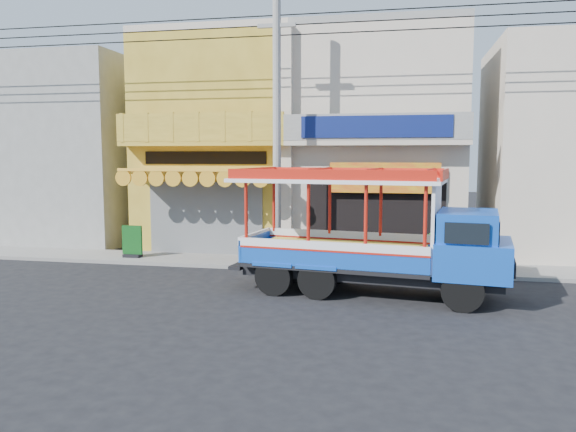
# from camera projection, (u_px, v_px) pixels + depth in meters

# --- Properties ---
(ground) EXTENTS (90.00, 90.00, 0.00)m
(ground) POSITION_uv_depth(u_px,v_px,m) (287.00, 295.00, 14.60)
(ground) COLOR black
(ground) RESTS_ON ground
(sidewalk) EXTENTS (30.00, 2.00, 0.12)m
(sidewalk) POSITION_uv_depth(u_px,v_px,m) (311.00, 264.00, 18.49)
(sidewalk) COLOR slate
(sidewalk) RESTS_ON ground
(shophouse_left) EXTENTS (6.00, 7.50, 8.24)m
(shophouse_left) POSITION_uv_depth(u_px,v_px,m) (230.00, 144.00, 22.71)
(shophouse_left) COLOR #AD8B26
(shophouse_left) RESTS_ON ground
(shophouse_right) EXTENTS (6.00, 6.75, 8.24)m
(shophouse_right) POSITION_uv_depth(u_px,v_px,m) (380.00, 143.00, 21.52)
(shophouse_right) COLOR beige
(shophouse_right) RESTS_ON ground
(party_pilaster) EXTENTS (0.35, 0.30, 8.00)m
(party_pilaster) POSITION_uv_depth(u_px,v_px,m) (287.00, 145.00, 19.09)
(party_pilaster) COLOR beige
(party_pilaster) RESTS_ON ground
(filler_building_left) EXTENTS (6.00, 6.00, 7.60)m
(filler_building_left) POSITION_uv_depth(u_px,v_px,m) (75.00, 152.00, 24.16)
(filler_building_left) COLOR gray
(filler_building_left) RESTS_ON ground
(filler_building_right) EXTENTS (6.00, 6.00, 7.60)m
(filler_building_right) POSITION_uv_depth(u_px,v_px,m) (576.00, 151.00, 20.20)
(filler_building_right) COLOR beige
(filler_building_right) RESTS_ON ground
(utility_pole) EXTENTS (28.00, 0.26, 9.00)m
(utility_pole) POSITION_uv_depth(u_px,v_px,m) (282.00, 110.00, 17.44)
(utility_pole) COLOR gray
(utility_pole) RESTS_ON ground
(songthaew_truck) EXTENTS (7.29, 3.22, 3.29)m
(songthaew_truck) POSITION_uv_depth(u_px,v_px,m) (389.00, 235.00, 14.40)
(songthaew_truck) COLOR black
(songthaew_truck) RESTS_ON ground
(green_sign) EXTENTS (0.72, 0.34, 1.10)m
(green_sign) POSITION_uv_depth(u_px,v_px,m) (132.00, 244.00, 19.41)
(green_sign) COLOR black
(green_sign) RESTS_ON sidewalk
(potted_plant_a) EXTENTS (1.07, 1.01, 0.94)m
(potted_plant_a) POSITION_uv_depth(u_px,v_px,m) (345.00, 251.00, 17.95)
(potted_plant_a) COLOR #1C5016
(potted_plant_a) RESTS_ON sidewalk
(potted_plant_b) EXTENTS (0.74, 0.77, 1.10)m
(potted_plant_b) POSITION_uv_depth(u_px,v_px,m) (431.00, 251.00, 17.40)
(potted_plant_b) COLOR #1C5016
(potted_plant_b) RESTS_ON sidewalk
(potted_plant_c) EXTENTS (0.79, 0.79, 1.02)m
(potted_plant_c) POSITION_uv_depth(u_px,v_px,m) (456.00, 249.00, 18.13)
(potted_plant_c) COLOR #1C5016
(potted_plant_c) RESTS_ON sidewalk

